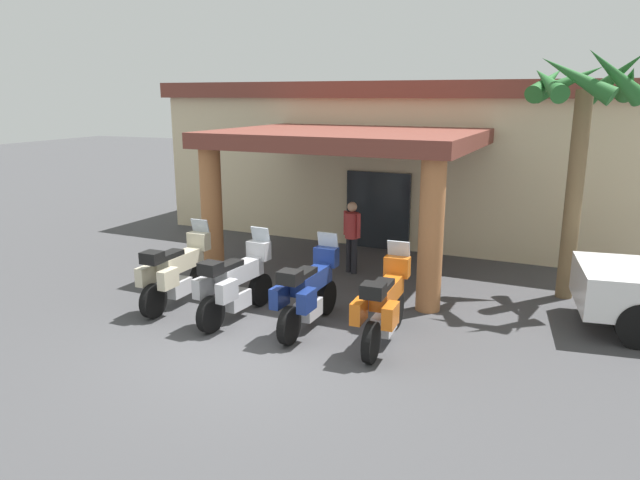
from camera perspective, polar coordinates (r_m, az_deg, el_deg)
The scene contains 8 objects.
ground_plane at distance 9.98m, azimuth -6.83°, elevation -10.50°, with size 80.00×80.00×0.00m, color #424244.
motel_building at distance 18.33m, azimuth 8.51°, elevation 8.05°, with size 14.46×10.67×4.47m.
motorcycle_cream at distance 11.99m, azimuth -13.78°, elevation -3.02°, with size 0.71×2.21×1.61m.
motorcycle_silver at distance 11.06m, azimuth -8.24°, elevation -4.18°, with size 0.75×2.21×1.61m.
motorcycle_blue at distance 10.49m, azimuth -1.15°, elevation -5.05°, with size 0.72×2.21×1.61m.
motorcycle_orange at distance 9.91m, azimuth 6.30°, elevation -6.29°, with size 0.71×2.21×1.61m.
pedestrian at distance 13.73m, azimuth 3.12°, elevation 0.78°, with size 0.48×0.32×1.71m.
palm_tree_near_portico at distance 12.68m, azimuth 24.16°, elevation 11.38°, with size 2.28×2.30×5.04m.
Camera 1 is at (4.52, -7.89, 4.11)m, focal length 32.85 mm.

